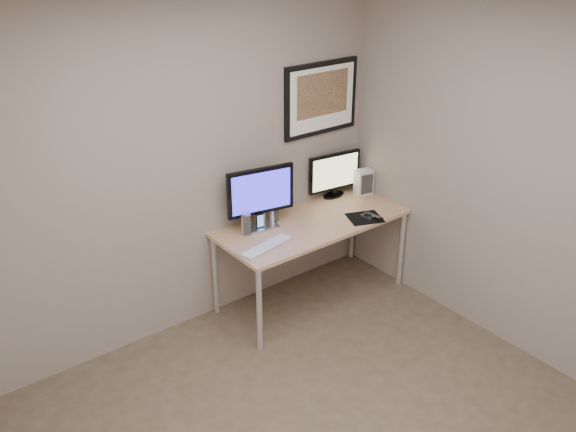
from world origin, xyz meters
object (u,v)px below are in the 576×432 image
at_px(phone_dock, 260,222).
at_px(speaker_right, 273,212).
at_px(monitor_tv, 334,174).
at_px(speaker_left, 246,224).
at_px(monitor_large, 261,195).
at_px(fan_unit, 364,182).
at_px(desk, 312,228).
at_px(keyboard, 267,246).
at_px(framed_art, 321,98).

bearing_deg(phone_dock, speaker_right, 25.21).
xyz_separation_m(monitor_tv, speaker_left, (-1.03, -0.14, -0.12)).
height_order(speaker_right, phone_dock, speaker_right).
height_order(monitor_tv, speaker_left, monitor_tv).
bearing_deg(monitor_large, fan_unit, 9.96).
relative_size(desk, speaker_left, 8.67).
bearing_deg(speaker_right, monitor_large, 165.84).
distance_m(speaker_left, speaker_right, 0.30).
height_order(monitor_tv, speaker_right, monitor_tv).
xyz_separation_m(monitor_tv, keyboard, (-1.02, -0.40, -0.21)).
distance_m(phone_dock, fan_unit, 1.14).
distance_m(desk, fan_unit, 0.75).
xyz_separation_m(phone_dock, fan_unit, (1.14, 0.02, 0.04)).
xyz_separation_m(speaker_right, phone_dock, (-0.16, -0.05, -0.02)).
bearing_deg(fan_unit, speaker_left, -167.55).
bearing_deg(desk, phone_dock, 162.27).
distance_m(monitor_large, phone_dock, 0.21).
relative_size(monitor_tv, fan_unit, 2.25).
bearing_deg(keyboard, framed_art, 15.92).
bearing_deg(phone_dock, monitor_large, 52.01).
relative_size(monitor_tv, speaker_left, 2.77).
xyz_separation_m(framed_art, speaker_left, (-0.91, -0.20, -0.80)).
relative_size(monitor_large, phone_dock, 3.88).
xyz_separation_m(monitor_tv, speaker_right, (-0.74, -0.09, -0.13)).
relative_size(speaker_left, phone_dock, 1.30).
bearing_deg(desk, framed_art, 43.46).
bearing_deg(phone_dock, framed_art, 23.17).
height_order(monitor_large, phone_dock, monitor_large).
distance_m(keyboard, fan_unit, 1.30).
bearing_deg(monitor_tv, speaker_right, -165.86).
bearing_deg(phone_dock, speaker_left, -171.01).
distance_m(speaker_left, fan_unit, 1.28).
relative_size(speaker_right, keyboard, 0.37).
height_order(monitor_tv, fan_unit, monitor_tv).
xyz_separation_m(speaker_left, phone_dock, (0.13, 0.00, -0.02)).
xyz_separation_m(speaker_left, keyboard, (0.01, -0.27, -0.08)).
bearing_deg(speaker_right, framed_art, -8.34).
distance_m(monitor_large, monitor_tv, 0.87).
height_order(monitor_tv, keyboard, monitor_tv).
relative_size(framed_art, phone_dock, 5.28).
height_order(monitor_large, speaker_right, monitor_large).
bearing_deg(desk, speaker_left, 166.36).
bearing_deg(speaker_right, speaker_left, 166.92).
xyz_separation_m(speaker_left, speaker_right, (0.29, 0.05, -0.00)).
bearing_deg(framed_art, speaker_left, -167.83).
bearing_deg(monitor_tv, phone_dock, -164.17).
xyz_separation_m(monitor_large, monitor_tv, (0.87, 0.11, -0.07)).
bearing_deg(desk, speaker_right, 145.74).
height_order(framed_art, monitor_large, framed_art).
distance_m(monitor_large, speaker_left, 0.25).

